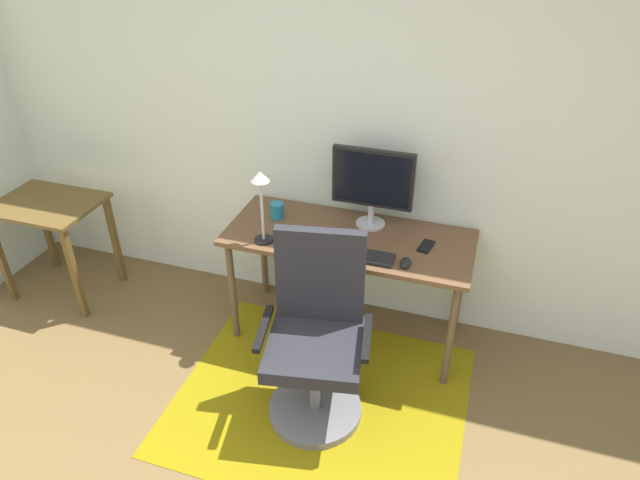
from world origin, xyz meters
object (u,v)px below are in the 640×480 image
monitor (373,182)px  office_chair (316,344)px  computer_mouse (405,263)px  keyboard (356,255)px  side_table (51,220)px  desk (348,247)px  coffee_cup (277,210)px  cell_phone (426,246)px  desk_lamp (261,193)px

monitor → office_chair: size_ratio=0.46×
computer_mouse → office_chair: office_chair is taller
keyboard → side_table: keyboard is taller
desk → office_chair: 0.68m
monitor → computer_mouse: 0.54m
monitor → coffee_cup: bearing=-170.7°
keyboard → cell_phone: bearing=30.8°
side_table → office_chair: bearing=-12.8°
coffee_cup → desk_lamp: 0.39m
office_chair → desk: bearing=80.2°
desk → coffee_cup: coffee_cup is taller
keyboard → side_table: (-2.16, 0.03, -0.17)m
cell_phone → office_chair: office_chair is taller
coffee_cup → office_chair: size_ratio=0.09×
office_chair → side_table: office_chair is taller
coffee_cup → office_chair: (0.49, -0.72, -0.35)m
office_chair → side_table: size_ratio=1.48×
monitor → office_chair: (-0.08, -0.81, -0.60)m
cell_phone → desk_lamp: size_ratio=0.31×
computer_mouse → coffee_cup: bearing=162.3°
computer_mouse → coffee_cup: (-0.87, 0.28, 0.03)m
desk → cell_phone: cell_phone is taller
keyboard → coffee_cup: 0.64m
monitor → cell_phone: 0.49m
keyboard → monitor: bearing=90.9°
side_table → cell_phone: bearing=4.3°
keyboard → office_chair: bearing=-101.3°
desk → monitor: size_ratio=2.99×
desk_lamp → side_table: desk_lamp is taller
desk → keyboard: (0.10, -0.20, 0.09)m
monitor → keyboard: 0.46m
coffee_cup → desk_lamp: bearing=-84.6°
desk → cell_phone: size_ratio=10.55×
desk → side_table: 2.07m
monitor → office_chair: monitor is taller
cell_phone → coffee_cup: bearing=-173.1°
computer_mouse → office_chair: (-0.37, -0.44, -0.32)m
desk → computer_mouse: (0.38, -0.20, 0.10)m
coffee_cup → office_chair: 0.94m
desk → computer_mouse: bearing=-28.1°
monitor → coffee_cup: size_ratio=5.04×
monitor → side_table: monitor is taller
keyboard → desk_lamp: size_ratio=0.96×
computer_mouse → desk_lamp: desk_lamp is taller
coffee_cup → keyboard: bearing=-24.9°
cell_phone → computer_mouse: bearing=-99.4°
cell_phone → office_chair: 0.86m
coffee_cup → computer_mouse: bearing=-17.7°
computer_mouse → cell_phone: size_ratio=0.74×
computer_mouse → coffee_cup: size_ratio=1.06×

